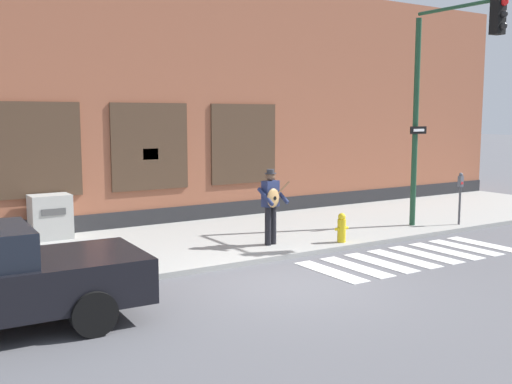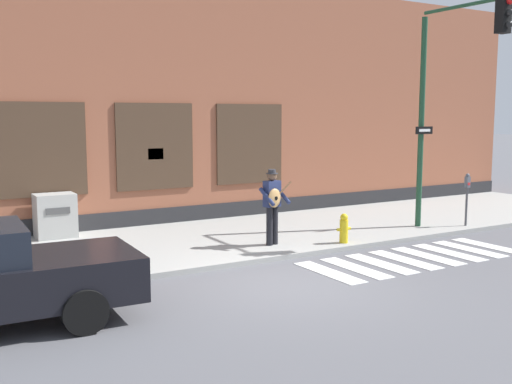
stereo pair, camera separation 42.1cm
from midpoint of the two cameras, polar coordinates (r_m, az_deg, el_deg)
name	(u,v)px [view 2 (the right image)]	position (r m, az deg, el deg)	size (l,w,h in m)	color
ground_plane	(286,285)	(11.20, 3.95, -8.82)	(160.00, 160.00, 0.00)	#56565B
sidewalk	(194,242)	(14.61, -5.12, -4.77)	(28.00, 4.94, 0.12)	#9E9E99
building_backdrop	(130,103)	(18.42, -11.29, 8.34)	(28.00, 4.06, 6.98)	#99563D
crosswalk	(416,258)	(13.70, 15.84, -6.06)	(5.20, 1.90, 0.01)	silver
busker	(273,202)	(13.80, 2.47, -0.97)	(0.75, 0.59, 1.76)	black
traffic_light	(451,79)	(16.07, 18.83, 10.15)	(0.60, 2.73, 5.73)	#1E472D
parking_meter	(467,191)	(17.28, 20.12, 0.05)	(0.13, 0.11, 1.44)	#47474C
utility_box	(55,216)	(15.49, -17.85, -2.15)	(0.95, 0.70, 1.08)	#ADADA8
fire_hydrant	(344,228)	(14.32, 9.21, -3.45)	(0.38, 0.20, 0.70)	gold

